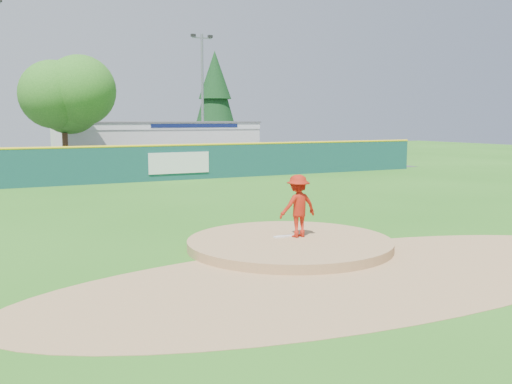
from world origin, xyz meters
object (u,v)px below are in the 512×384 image
van (42,168)px  light_pole_right (202,93)px  pitcher (298,206)px  deciduous_tree (63,102)px  conifer_tree (215,97)px  pool_building_grp (155,142)px

van → light_pole_right: (12.96, 8.48, 4.78)m
pitcher → deciduous_tree: bearing=-87.5°
van → deciduous_tree: size_ratio=0.73×
van → conifer_tree: bearing=-22.8°
pool_building_grp → deciduous_tree: size_ratio=2.07×
van → light_pole_right: bearing=-31.9°
pitcher → pool_building_grp: pool_building_grp is taller
pool_building_grp → conifer_tree: 8.95m
pitcher → conifer_tree: (12.65, 35.83, 4.44)m
light_pole_right → deciduous_tree: bearing=-160.0°
pitcher → deciduous_tree: 25.18m
pitcher → deciduous_tree: deciduous_tree is taller
pool_building_grp → conifer_tree: size_ratio=1.60×
conifer_tree → light_pole_right: (-4.00, -7.00, 0.00)m
van → light_pole_right: light_pole_right is taller
pool_building_grp → light_pole_right: light_pole_right is taller
deciduous_tree → light_pole_right: light_pole_right is taller
van → pool_building_grp: 15.22m
conifer_tree → van: bearing=-137.6°
deciduous_tree → light_pole_right: bearing=20.0°
pitcher → light_pole_right: (8.65, 28.83, 4.44)m
conifer_tree → pool_building_grp: bearing=-150.2°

